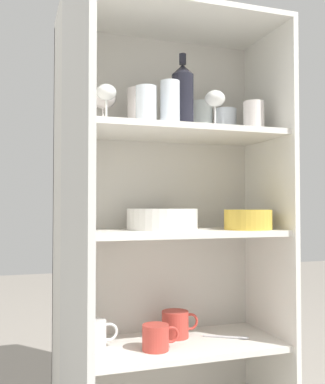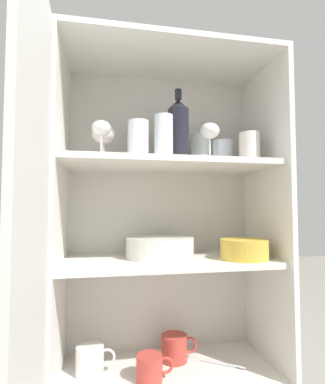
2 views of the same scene
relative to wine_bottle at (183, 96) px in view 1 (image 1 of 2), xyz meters
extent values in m
cube|color=silver|center=(-0.03, 0.19, -0.44)|extent=(0.77, 0.02, 1.40)
cube|color=white|center=(-0.40, 0.02, -0.44)|extent=(0.02, 0.35, 1.40)
cube|color=white|center=(0.35, 0.02, -0.44)|extent=(0.02, 0.35, 1.40)
cube|color=white|center=(-0.03, 0.02, 0.27)|extent=(0.77, 0.35, 0.02)
cube|color=silver|center=(-0.03, 0.02, -0.84)|extent=(0.73, 0.32, 0.02)
cube|color=silver|center=(-0.03, 0.02, -0.46)|extent=(0.73, 0.32, 0.02)
cube|color=silver|center=(-0.03, 0.02, -0.12)|extent=(0.73, 0.32, 0.02)
cube|color=silver|center=(-0.40, -0.34, -0.44)|extent=(0.03, 0.38, 1.40)
cylinder|color=white|center=(0.00, 0.08, -0.05)|extent=(0.06, 0.06, 0.13)
cylinder|color=white|center=(-0.15, -0.06, -0.05)|extent=(0.07, 0.07, 0.12)
cylinder|color=silver|center=(-0.14, 0.07, -0.04)|extent=(0.07, 0.07, 0.14)
cylinder|color=white|center=(0.12, 0.12, -0.05)|extent=(0.08, 0.08, 0.13)
cylinder|color=white|center=(-0.06, -0.05, -0.04)|extent=(0.06, 0.06, 0.15)
cylinder|color=white|center=(0.20, 0.07, -0.06)|extent=(0.08, 0.08, 0.10)
cylinder|color=silver|center=(0.26, -0.03, -0.06)|extent=(0.07, 0.07, 0.11)
cylinder|color=white|center=(-0.27, -0.02, -0.11)|extent=(0.06, 0.06, 0.01)
cylinder|color=white|center=(-0.27, -0.02, -0.07)|extent=(0.01, 0.01, 0.07)
ellipsoid|color=white|center=(-0.27, -0.02, -0.01)|extent=(0.06, 0.06, 0.05)
cylinder|color=silver|center=(-0.26, 0.07, -0.11)|extent=(0.07, 0.07, 0.01)
cylinder|color=silver|center=(-0.26, 0.07, -0.08)|extent=(0.01, 0.01, 0.06)
ellipsoid|color=silver|center=(-0.26, 0.07, -0.01)|extent=(0.09, 0.09, 0.07)
cylinder|color=white|center=(0.10, -0.03, -0.11)|extent=(0.07, 0.07, 0.01)
cylinder|color=white|center=(0.10, -0.03, -0.07)|extent=(0.01, 0.01, 0.07)
ellipsoid|color=white|center=(0.10, -0.03, -0.01)|extent=(0.07, 0.07, 0.06)
cylinder|color=black|center=(0.00, 0.00, -0.02)|extent=(0.07, 0.07, 0.19)
cone|color=black|center=(0.00, 0.00, 0.09)|extent=(0.07, 0.07, 0.04)
cylinder|color=black|center=(0.00, 0.00, 0.13)|extent=(0.02, 0.02, 0.04)
cylinder|color=silver|center=(-0.06, 0.05, -0.45)|extent=(0.24, 0.24, 0.01)
cylinder|color=silver|center=(-0.06, 0.05, -0.44)|extent=(0.24, 0.24, 0.01)
cylinder|color=silver|center=(-0.06, 0.05, -0.43)|extent=(0.24, 0.24, 0.01)
cylinder|color=silver|center=(-0.06, 0.05, -0.42)|extent=(0.24, 0.24, 0.01)
cylinder|color=silver|center=(-0.06, 0.05, -0.41)|extent=(0.24, 0.24, 0.01)
cylinder|color=silver|center=(-0.06, 0.05, -0.40)|extent=(0.24, 0.24, 0.01)
cylinder|color=silver|center=(-0.06, 0.05, -0.40)|extent=(0.24, 0.24, 0.01)
cylinder|color=silver|center=(-0.06, 0.05, -0.39)|extent=(0.24, 0.24, 0.01)
cylinder|color=gold|center=(0.22, -0.04, -0.42)|extent=(0.16, 0.16, 0.07)
torus|color=gold|center=(0.22, -0.04, -0.39)|extent=(0.16, 0.16, 0.01)
cylinder|color=white|center=(-0.30, 0.05, -0.79)|extent=(0.09, 0.09, 0.09)
torus|color=white|center=(-0.24, 0.05, -0.78)|extent=(0.06, 0.01, 0.06)
cylinder|color=#BC3D33|center=(-0.11, -0.03, -0.79)|extent=(0.09, 0.09, 0.08)
torus|color=#BC3D33|center=(-0.05, -0.03, -0.79)|extent=(0.05, 0.01, 0.05)
cylinder|color=#BC3D33|center=(0.00, 0.08, -0.79)|extent=(0.09, 0.09, 0.09)
torus|color=#BC3D33|center=(0.06, 0.08, -0.78)|extent=(0.06, 0.01, 0.06)
cylinder|color=silver|center=(0.16, 0.02, -0.83)|extent=(0.13, 0.08, 0.01)
ellipsoid|color=silver|center=(0.22, -0.01, -0.83)|extent=(0.04, 0.04, 0.01)
camera|label=1|loc=(-0.54, -1.41, -0.37)|focal=42.00mm
camera|label=2|loc=(-0.25, -1.02, -0.28)|focal=28.00mm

